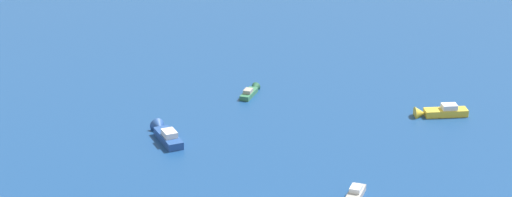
# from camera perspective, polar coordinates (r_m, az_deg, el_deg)

# --- Properties ---
(motorboat_near_centre) EXTENTS (5.59, 6.14, 1.92)m
(motorboat_near_centre) POSITION_cam_1_polar(r_m,az_deg,el_deg) (171.98, -0.33, 0.41)
(motorboat_near_centre) COLOR #33704C
(motorboat_near_centre) RESTS_ON ground_plane
(motorboat_far_stbd) EXTENTS (9.91, 3.52, 2.81)m
(motorboat_far_stbd) POSITION_cam_1_polar(r_m,az_deg,el_deg) (154.40, -5.48, -2.17)
(motorboat_far_stbd) COLOR #23478C
(motorboat_far_stbd) RESTS_ON ground_plane
(motorboat_inshore) EXTENTS (5.97, 9.31, 2.66)m
(motorboat_inshore) POSITION_cam_1_polar(r_m,az_deg,el_deg) (165.58, 10.97, -0.80)
(motorboat_inshore) COLOR gold
(motorboat_inshore) RESTS_ON ground_plane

